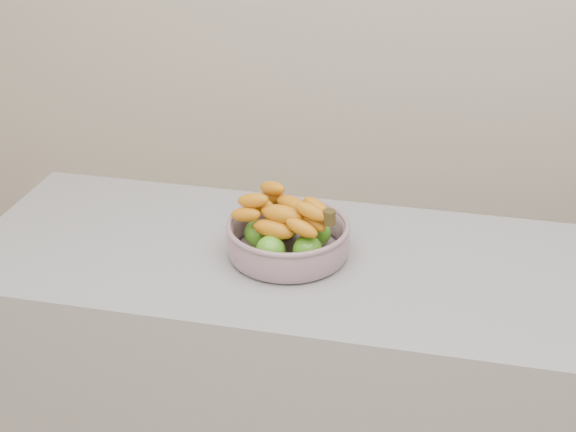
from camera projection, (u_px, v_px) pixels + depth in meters
name	position (u px, v px, depth m)	size (l,w,h in m)	color
counter	(390.00, 422.00, 1.99)	(2.00, 0.60, 0.90)	#9D9DA5
fruit_bowl	(288.00, 236.00, 1.81)	(0.28, 0.28, 0.14)	#97A8B5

